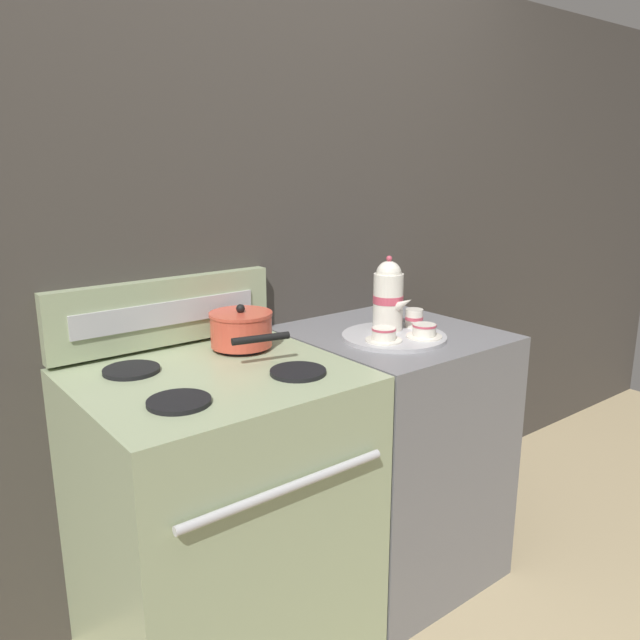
{
  "coord_description": "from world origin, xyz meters",
  "views": [
    {
      "loc": [
        -1.12,
        -1.49,
        1.5
      ],
      "look_at": [
        0.09,
        0.04,
        1.0
      ],
      "focal_mm": 35.0,
      "sensor_mm": 36.0,
      "label": 1
    }
  ],
  "objects": [
    {
      "name": "serving_tray",
      "position": [
        0.32,
        -0.06,
        0.93
      ],
      "size": [
        0.35,
        0.35,
        0.01
      ],
      "color": "#B2B2B7",
      "rests_on": "side_counter"
    },
    {
      "name": "creamer_jug",
      "position": [
        0.45,
        -0.03,
        0.97
      ],
      "size": [
        0.06,
        0.06,
        0.06
      ],
      "color": "white",
      "rests_on": "serving_tray"
    },
    {
      "name": "side_counter",
      "position": [
        0.38,
        0.0,
        0.46
      ],
      "size": [
        0.64,
        0.67,
        0.92
      ],
      "color": "slate",
      "rests_on": "ground"
    },
    {
      "name": "teacup_right",
      "position": [
        0.38,
        -0.15,
        0.96
      ],
      "size": [
        0.12,
        0.12,
        0.04
      ],
      "color": "white",
      "rests_on": "serving_tray"
    },
    {
      "name": "wall_back",
      "position": [
        0.0,
        0.36,
        1.1
      ],
      "size": [
        6.0,
        0.05,
        2.2
      ],
      "color": "#423D38",
      "rests_on": "ground"
    },
    {
      "name": "teapot",
      "position": [
        0.35,
        -0.0,
        1.06
      ],
      "size": [
        0.1,
        0.17,
        0.26
      ],
      "color": "white",
      "rests_on": "serving_tray"
    },
    {
      "name": "teacup_left",
      "position": [
        0.24,
        -0.1,
        0.96
      ],
      "size": [
        0.12,
        0.12,
        0.04
      ],
      "color": "white",
      "rests_on": "serving_tray"
    },
    {
      "name": "stove",
      "position": [
        -0.32,
        -0.0,
        0.46
      ],
      "size": [
        0.76,
        0.7,
        0.93
      ],
      "color": "#9EAD84",
      "rests_on": "ground"
    },
    {
      "name": "ground_plane",
      "position": [
        0.0,
        0.0,
        0.0
      ],
      "size": [
        6.0,
        6.0,
        0.0
      ],
      "primitive_type": "plane",
      "color": "tan"
    },
    {
      "name": "saucepan",
      "position": [
        -0.14,
        0.15,
        0.99
      ],
      "size": [
        0.23,
        0.31,
        0.13
      ],
      "color": "#D14C38",
      "rests_on": "stove"
    },
    {
      "name": "control_panel",
      "position": [
        -0.32,
        0.31,
        1.04
      ],
      "size": [
        0.74,
        0.05,
        0.21
      ],
      "color": "#9EAD84",
      "rests_on": "stove"
    }
  ]
}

